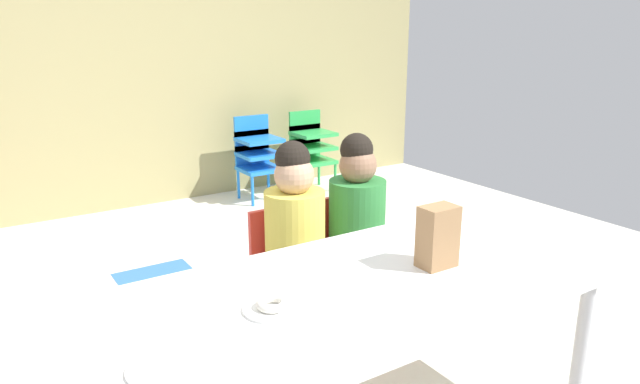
# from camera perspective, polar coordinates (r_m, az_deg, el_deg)

# --- Properties ---
(ground_plane) EXTENTS (6.14, 4.81, 0.02)m
(ground_plane) POSITION_cam_1_polar(r_m,az_deg,el_deg) (2.69, -9.70, -15.38)
(ground_plane) COLOR silver
(back_wall) EXTENTS (6.14, 0.10, 2.62)m
(back_wall) POSITION_cam_1_polar(r_m,az_deg,el_deg) (4.61, -22.74, 13.95)
(back_wall) COLOR tan
(back_wall) RESTS_ON ground_plane
(craft_table) EXTENTS (1.89, 0.81, 0.57)m
(craft_table) POSITION_cam_1_polar(r_m,az_deg,el_deg) (1.89, 1.03, -10.90)
(craft_table) COLOR white
(craft_table) RESTS_ON ground_plane
(seated_child_near_camera) EXTENTS (0.32, 0.32, 0.92)m
(seated_child_near_camera) POSITION_cam_1_polar(r_m,az_deg,el_deg) (2.49, -2.60, -3.33)
(seated_child_near_camera) COLOR red
(seated_child_near_camera) RESTS_ON ground_plane
(seated_child_middle_seat) EXTENTS (0.32, 0.31, 0.92)m
(seated_child_middle_seat) POSITION_cam_1_polar(r_m,az_deg,el_deg) (2.66, 3.57, -2.04)
(seated_child_middle_seat) COLOR red
(seated_child_middle_seat) RESTS_ON ground_plane
(kid_chair_blue_stack) EXTENTS (0.32, 0.30, 0.68)m
(kid_chair_blue_stack) POSITION_cam_1_polar(r_m,az_deg,el_deg) (4.75, -6.19, 3.98)
(kid_chair_blue_stack) COLOR blue
(kid_chair_blue_stack) RESTS_ON ground_plane
(kid_chair_green_stack) EXTENTS (0.32, 0.30, 0.68)m
(kid_chair_green_stack) POSITION_cam_1_polar(r_m,az_deg,el_deg) (4.99, -0.91, 4.66)
(kid_chair_green_stack) COLOR green
(kid_chair_green_stack) RESTS_ON ground_plane
(paper_bag_brown) EXTENTS (0.13, 0.09, 0.22)m
(paper_bag_brown) POSITION_cam_1_polar(r_m,az_deg,el_deg) (2.05, 11.54, -4.33)
(paper_bag_brown) COLOR #9E754C
(paper_bag_brown) RESTS_ON craft_table
(paper_plate_near_edge) EXTENTS (0.18, 0.18, 0.01)m
(paper_plate_near_edge) POSITION_cam_1_polar(r_m,az_deg,el_deg) (1.76, -4.69, -11.43)
(paper_plate_near_edge) COLOR white
(paper_plate_near_edge) RESTS_ON craft_table
(paper_plate_center_table) EXTENTS (0.18, 0.18, 0.01)m
(paper_plate_center_table) POSITION_cam_1_polar(r_m,az_deg,el_deg) (1.53, -15.22, -16.49)
(paper_plate_center_table) COLOR white
(paper_plate_center_table) RESTS_ON craft_table
(donut_powdered_on_plate) EXTENTS (0.10, 0.10, 0.03)m
(donut_powdered_on_plate) POSITION_cam_1_polar(r_m,az_deg,el_deg) (1.75, -4.70, -10.93)
(donut_powdered_on_plate) COLOR white
(donut_powdered_on_plate) RESTS_ON craft_table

